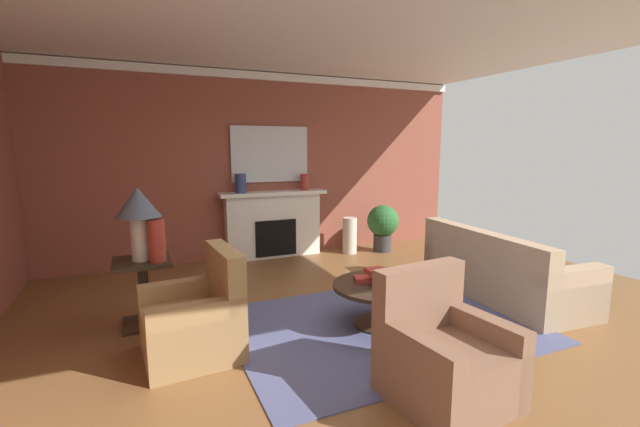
{
  "coord_description": "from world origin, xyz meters",
  "views": [
    {
      "loc": [
        -1.95,
        -3.81,
        1.85
      ],
      "look_at": [
        0.2,
        1.04,
        1.0
      ],
      "focal_mm": 23.42,
      "sensor_mm": 36.0,
      "label": 1
    }
  ],
  "objects_px": {
    "mantel_mirror": "(270,154)",
    "armchair_near_window": "(196,322)",
    "coffee_table": "(381,295)",
    "vase_mantel_right": "(305,182)",
    "sofa": "(500,273)",
    "vase_tall_corner": "(350,235)",
    "side_table": "(144,288)",
    "vase_on_side_table": "(157,241)",
    "vase_mantel_left": "(241,183)",
    "potted_plant": "(383,224)",
    "table_lamp": "(138,210)",
    "fireplace": "(274,226)",
    "armchair_facing_fireplace": "(444,359)"
  },
  "relations": [
    {
      "from": "coffee_table",
      "to": "table_lamp",
      "type": "height_order",
      "value": "table_lamp"
    },
    {
      "from": "mantel_mirror",
      "to": "table_lamp",
      "type": "xyz_separation_m",
      "value": [
        -2.08,
        -2.22,
        -0.5
      ]
    },
    {
      "from": "mantel_mirror",
      "to": "armchair_facing_fireplace",
      "type": "relative_size",
      "value": 1.39
    },
    {
      "from": "sofa",
      "to": "vase_mantel_left",
      "type": "relative_size",
      "value": 7.06
    },
    {
      "from": "mantel_mirror",
      "to": "vase_on_side_table",
      "type": "distance_m",
      "value": 3.14
    },
    {
      "from": "vase_mantel_left",
      "to": "vase_on_side_table",
      "type": "relative_size",
      "value": 0.71
    },
    {
      "from": "coffee_table",
      "to": "potted_plant",
      "type": "distance_m",
      "value": 3.2
    },
    {
      "from": "armchair_near_window",
      "to": "side_table",
      "type": "bearing_deg",
      "value": 115.12
    },
    {
      "from": "armchair_near_window",
      "to": "armchair_facing_fireplace",
      "type": "xyz_separation_m",
      "value": [
        1.58,
        -1.42,
        0.0
      ]
    },
    {
      "from": "armchair_near_window",
      "to": "side_table",
      "type": "distance_m",
      "value": 0.96
    },
    {
      "from": "fireplace",
      "to": "vase_tall_corner",
      "type": "distance_m",
      "value": 1.35
    },
    {
      "from": "vase_mantel_right",
      "to": "potted_plant",
      "type": "height_order",
      "value": "vase_mantel_right"
    },
    {
      "from": "side_table",
      "to": "vase_on_side_table",
      "type": "bearing_deg",
      "value": -38.66
    },
    {
      "from": "sofa",
      "to": "vase_tall_corner",
      "type": "height_order",
      "value": "sofa"
    },
    {
      "from": "armchair_facing_fireplace",
      "to": "vase_on_side_table",
      "type": "bearing_deg",
      "value": 130.22
    },
    {
      "from": "armchair_near_window",
      "to": "vase_mantel_right",
      "type": "bearing_deg",
      "value": 52.7
    },
    {
      "from": "armchair_facing_fireplace",
      "to": "vase_mantel_right",
      "type": "xyz_separation_m",
      "value": [
        0.64,
        4.34,
        0.95
      ]
    },
    {
      "from": "mantel_mirror",
      "to": "potted_plant",
      "type": "xyz_separation_m",
      "value": [
        1.9,
        -0.54,
        -1.24
      ]
    },
    {
      "from": "coffee_table",
      "to": "potted_plant",
      "type": "bearing_deg",
      "value": 57.33
    },
    {
      "from": "coffee_table",
      "to": "vase_on_side_table",
      "type": "height_order",
      "value": "vase_on_side_table"
    },
    {
      "from": "vase_on_side_table",
      "to": "potted_plant",
      "type": "bearing_deg",
      "value": 25.23
    },
    {
      "from": "vase_tall_corner",
      "to": "vase_mantel_right",
      "type": "bearing_deg",
      "value": 161.46
    },
    {
      "from": "vase_mantel_right",
      "to": "vase_tall_corner",
      "type": "distance_m",
      "value": 1.23
    },
    {
      "from": "fireplace",
      "to": "mantel_mirror",
      "type": "height_order",
      "value": "mantel_mirror"
    },
    {
      "from": "fireplace",
      "to": "vase_on_side_table",
      "type": "relative_size",
      "value": 4.15
    },
    {
      "from": "coffee_table",
      "to": "vase_mantel_right",
      "type": "distance_m",
      "value": 3.22
    },
    {
      "from": "mantel_mirror",
      "to": "armchair_near_window",
      "type": "xyz_separation_m",
      "value": [
        -1.67,
        -3.08,
        -1.42
      ]
    },
    {
      "from": "table_lamp",
      "to": "vase_mantel_left",
      "type": "relative_size",
      "value": 2.45
    },
    {
      "from": "fireplace",
      "to": "armchair_facing_fireplace",
      "type": "distance_m",
      "value": 4.39
    },
    {
      "from": "vase_mantel_left",
      "to": "table_lamp",
      "type": "bearing_deg",
      "value": -126.67
    },
    {
      "from": "fireplace",
      "to": "armchair_near_window",
      "type": "relative_size",
      "value": 1.89
    },
    {
      "from": "armchair_near_window",
      "to": "coffee_table",
      "type": "relative_size",
      "value": 0.95
    },
    {
      "from": "sofa",
      "to": "vase_tall_corner",
      "type": "relative_size",
      "value": 3.44
    },
    {
      "from": "mantel_mirror",
      "to": "potted_plant",
      "type": "bearing_deg",
      "value": -15.87
    },
    {
      "from": "mantel_mirror",
      "to": "armchair_near_window",
      "type": "height_order",
      "value": "mantel_mirror"
    },
    {
      "from": "vase_mantel_left",
      "to": "vase_on_side_table",
      "type": "height_order",
      "value": "vase_mantel_left"
    },
    {
      "from": "armchair_near_window",
      "to": "coffee_table",
      "type": "bearing_deg",
      "value": -4.57
    },
    {
      "from": "fireplace",
      "to": "sofa",
      "type": "distance_m",
      "value": 3.58
    },
    {
      "from": "table_lamp",
      "to": "potted_plant",
      "type": "relative_size",
      "value": 0.9
    },
    {
      "from": "fireplace",
      "to": "mantel_mirror",
      "type": "bearing_deg",
      "value": 90.0
    },
    {
      "from": "vase_mantel_right",
      "to": "potted_plant",
      "type": "xyz_separation_m",
      "value": [
        1.35,
        -0.37,
        -0.77
      ]
    },
    {
      "from": "side_table",
      "to": "vase_on_side_table",
      "type": "distance_m",
      "value": 0.55
    },
    {
      "from": "side_table",
      "to": "table_lamp",
      "type": "relative_size",
      "value": 0.93
    },
    {
      "from": "fireplace",
      "to": "vase_on_side_table",
      "type": "bearing_deg",
      "value": -130.96
    },
    {
      "from": "mantel_mirror",
      "to": "armchair_near_window",
      "type": "bearing_deg",
      "value": -118.44
    },
    {
      "from": "armchair_near_window",
      "to": "table_lamp",
      "type": "xyz_separation_m",
      "value": [
        -0.41,
        0.86,
        0.92
      ]
    },
    {
      "from": "sofa",
      "to": "side_table",
      "type": "xyz_separation_m",
      "value": [
        -4.07,
        0.86,
        0.1
      ]
    },
    {
      "from": "table_lamp",
      "to": "vase_mantel_right",
      "type": "xyz_separation_m",
      "value": [
        2.63,
        2.05,
        0.03
      ]
    },
    {
      "from": "armchair_facing_fireplace",
      "to": "vase_mantel_right",
      "type": "bearing_deg",
      "value": 81.61
    },
    {
      "from": "vase_mantel_right",
      "to": "potted_plant",
      "type": "bearing_deg",
      "value": -15.33
    }
  ]
}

